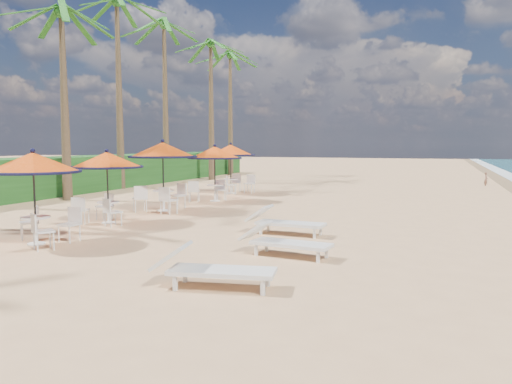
# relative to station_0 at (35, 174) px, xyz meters

# --- Properties ---
(ground) EXTENTS (160.00, 160.00, 0.00)m
(ground) POSITION_rel_station_0_xyz_m (4.83, -0.43, -1.71)
(ground) COLOR tan
(ground) RESTS_ON ground
(scrub_hedge) EXTENTS (3.00, 40.00, 1.80)m
(scrub_hedge) POSITION_rel_station_0_xyz_m (-8.67, 10.57, -0.81)
(scrub_hedge) COLOR #194716
(scrub_hedge) RESTS_ON ground
(station_0) EXTENTS (2.25, 2.25, 2.34)m
(station_0) POSITION_rel_station_0_xyz_m (0.00, 0.00, 0.00)
(station_0) COLOR black
(station_0) RESTS_ON ground
(station_1) EXTENTS (2.20, 2.20, 2.30)m
(station_1) POSITION_rel_station_0_xyz_m (-0.47, 3.31, -0.03)
(station_1) COLOR black
(station_1) RESTS_ON ground
(station_2) EXTENTS (2.51, 2.51, 2.62)m
(station_2) POSITION_rel_station_0_xyz_m (-0.31, 6.40, 0.20)
(station_2) COLOR black
(station_2) RESTS_ON ground
(station_3) EXTENTS (2.34, 2.34, 2.44)m
(station_3) POSITION_rel_station_0_xyz_m (0.10, 9.89, 0.15)
(station_3) COLOR black
(station_3) RESTS_ON ground
(station_4) EXTENTS (2.42, 2.51, 2.52)m
(station_4) POSITION_rel_station_0_xyz_m (-0.51, 13.29, 0.13)
(station_4) COLOR black
(station_4) RESTS_ON ground
(lounger_near) EXTENTS (2.19, 1.03, 0.75)m
(lounger_near) POSITION_rel_station_0_xyz_m (5.56, -1.91, -1.36)
(lounger_near) COLOR white
(lounger_near) RESTS_ON ground
(lounger_mid) EXTENTS (2.10, 0.89, 0.73)m
(lounger_mid) POSITION_rel_station_0_xyz_m (5.98, 0.85, -1.37)
(lounger_mid) COLOR white
(lounger_mid) RESTS_ON ground
(lounger_far) EXTENTS (2.18, 0.80, 0.77)m
(lounger_far) POSITION_rel_station_0_xyz_m (5.21, 3.37, -1.35)
(lounger_far) COLOR white
(lounger_far) RESTS_ON ground
(palm_3) EXTENTS (5.00, 5.00, 8.29)m
(palm_3) POSITION_rel_station_0_xyz_m (-6.12, 8.07, 5.83)
(palm_3) COLOR brown
(palm_3) RESTS_ON ground
(palm_4) EXTENTS (5.00, 5.00, 10.26)m
(palm_4) POSITION_rel_station_0_xyz_m (-7.30, 13.65, 7.68)
(palm_4) COLOR brown
(palm_4) RESTS_ON ground
(palm_5) EXTENTS (5.00, 5.00, 10.24)m
(palm_5) POSITION_rel_station_0_xyz_m (-7.58, 18.94, 7.66)
(palm_5) COLOR brown
(palm_5) RESTS_ON ground
(palm_6) EXTENTS (5.00, 5.00, 9.44)m
(palm_6) POSITION_rel_station_0_xyz_m (-5.63, 21.68, 6.91)
(palm_6) COLOR brown
(palm_6) RESTS_ON ground
(palm_7) EXTENTS (5.00, 5.00, 9.65)m
(palm_7) POSITION_rel_station_0_xyz_m (-6.60, 27.25, 7.11)
(palm_7) COLOR brown
(palm_7) RESTS_ON ground
(person) EXTENTS (0.26, 0.35, 0.87)m
(person) POSITION_rel_station_0_xyz_m (11.66, 22.33, -1.28)
(person) COLOR brown
(person) RESTS_ON ground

